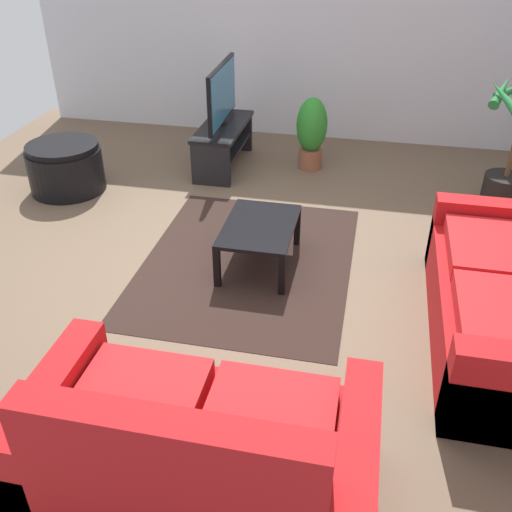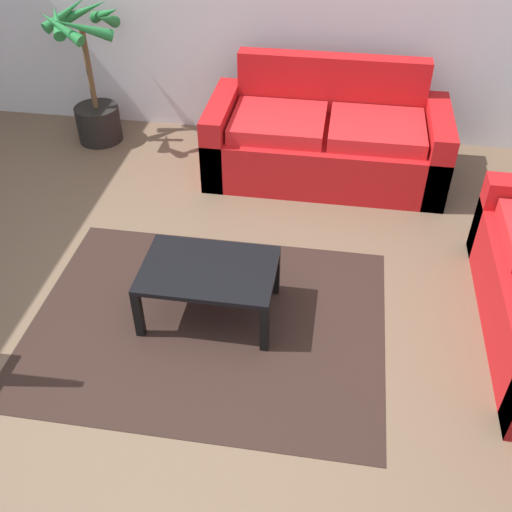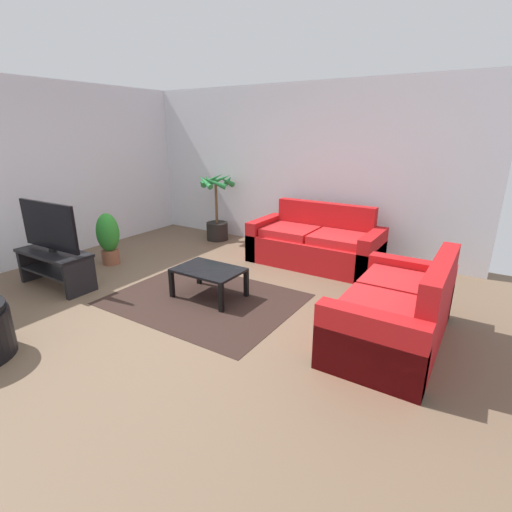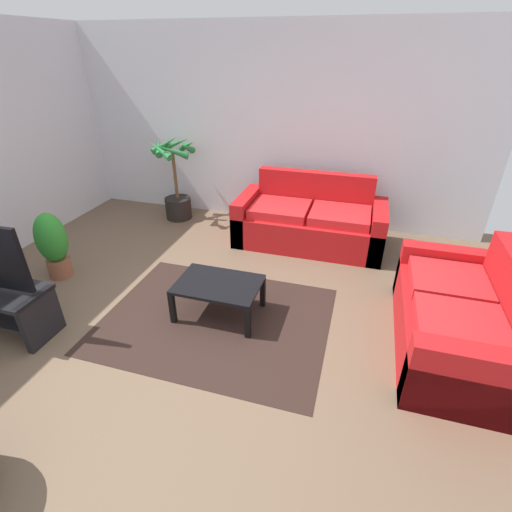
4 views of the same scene
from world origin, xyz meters
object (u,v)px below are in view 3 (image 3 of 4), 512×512
Objects in this scene: couch_main at (315,245)px; potted_palm at (217,213)px; tv at (49,226)px; potted_plant_small at (108,237)px; tv_stand at (55,264)px; coffee_table at (209,273)px; couch_loveseat at (395,314)px.

potted_palm is (-2.10, 0.27, 0.22)m from couch_main.
potted_plant_small is at bearing 99.25° from tv.
coffee_table is (1.92, 0.81, 0.00)m from tv_stand.
potted_plant_small is (-4.25, -0.00, 0.13)m from couch_loveseat.
potted_palm is at bearing 125.63° from coffee_table.
couch_loveseat reaches higher than potted_plant_small.
potted_plant_small is at bearing -106.05° from potted_palm.
tv is at bearing -133.58° from couch_main.
potted_plant_small is at bearing -179.95° from couch_loveseat.
couch_loveseat is at bearing -27.91° from potted_palm.
tv is 1.32× the size of coffee_table.
tv_stand is 0.89× the size of potted_palm.
potted_palm reaches higher than tv.
potted_palm is at bearing 73.95° from potted_plant_small.
coffee_table is at bearing 22.85° from tv.
tv_stand is 2.95m from potted_palm.
couch_main is 1.80× the size of tv.
couch_main is 2.45× the size of potted_plant_small.
couch_loveseat is 1.53× the size of tv_stand.
couch_loveseat reaches higher than tv_stand.
potted_palm reaches higher than tv_stand.
couch_loveseat reaches higher than coffee_table.
coffee_table is 1.03× the size of potted_plant_small.
tv is (-4.10, -0.96, 0.52)m from couch_loveseat.
tv_stand is at bearing -157.06° from coffee_table.
tv is at bearing -166.88° from couch_loveseat.
tv reaches higher than coffee_table.
potted_plant_small reaches higher than coffee_table.
tv_stand is 1.39× the size of potted_plant_small.
potted_palm is 1.56× the size of potted_plant_small.
potted_palm is (-1.51, 2.10, 0.20)m from coffee_table.
tv is 1.36× the size of potted_plant_small.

